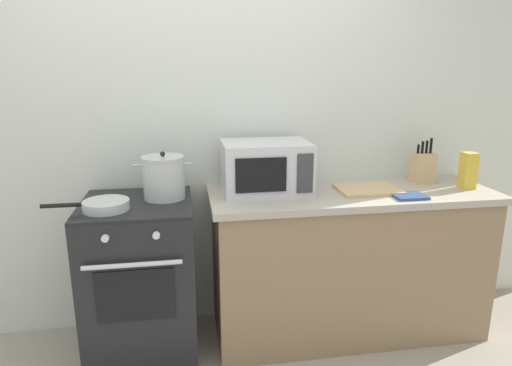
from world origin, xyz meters
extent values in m
cube|color=silver|center=(0.30, 0.97, 1.25)|extent=(4.40, 0.10, 2.50)
cube|color=#8C7051|center=(0.90, 0.62, 0.44)|extent=(1.64, 0.56, 0.88)
cube|color=#ADA393|center=(0.90, 0.62, 0.90)|extent=(1.70, 0.60, 0.04)
cube|color=black|center=(-0.35, 0.60, 0.45)|extent=(0.60, 0.60, 0.90)
cube|color=black|center=(-0.35, 0.60, 0.91)|extent=(0.60, 0.60, 0.02)
cube|color=black|center=(-0.35, 0.30, 0.52)|extent=(0.39, 0.01, 0.28)
cylinder|color=silver|center=(-0.35, 0.27, 0.70)|extent=(0.48, 0.02, 0.02)
cylinder|color=silver|center=(-0.47, 0.29, 0.84)|extent=(0.04, 0.02, 0.04)
cylinder|color=silver|center=(-0.23, 0.29, 0.84)|extent=(0.04, 0.02, 0.04)
cylinder|color=beige|center=(-0.20, 0.66, 1.03)|extent=(0.23, 0.23, 0.23)
cylinder|color=beige|center=(-0.20, 0.66, 1.15)|extent=(0.24, 0.24, 0.01)
sphere|color=black|center=(-0.20, 0.66, 1.17)|extent=(0.03, 0.03, 0.03)
cylinder|color=beige|center=(-0.33, 0.66, 1.11)|extent=(0.05, 0.01, 0.01)
cylinder|color=beige|center=(-0.06, 0.66, 1.11)|extent=(0.05, 0.01, 0.01)
cylinder|color=beige|center=(-0.49, 0.49, 0.95)|extent=(0.24, 0.24, 0.05)
cylinder|color=black|center=(-0.71, 0.49, 0.96)|extent=(0.20, 0.02, 0.02)
cube|color=silver|center=(0.39, 0.68, 1.07)|extent=(0.50, 0.36, 0.30)
cube|color=black|center=(0.33, 0.50, 1.07)|extent=(0.28, 0.01, 0.19)
cube|color=#38383D|center=(0.57, 0.50, 1.07)|extent=(0.09, 0.01, 0.22)
cube|color=tan|center=(0.99, 0.60, 0.93)|extent=(0.36, 0.26, 0.02)
cube|color=tan|center=(1.41, 0.74, 1.02)|extent=(0.13, 0.10, 0.19)
cylinder|color=black|center=(1.37, 0.74, 1.14)|extent=(0.02, 0.02, 0.06)
cylinder|color=black|center=(1.39, 0.74, 1.15)|extent=(0.02, 0.02, 0.08)
cylinder|color=black|center=(1.42, 0.74, 1.15)|extent=(0.02, 0.02, 0.08)
cylinder|color=black|center=(1.45, 0.74, 1.16)|extent=(0.02, 0.02, 0.09)
cube|color=gold|center=(1.61, 0.57, 1.03)|extent=(0.08, 0.08, 0.22)
cube|color=#33477A|center=(1.17, 0.44, 0.93)|extent=(0.18, 0.14, 0.02)
camera|label=1|loc=(-0.08, -1.80, 1.64)|focal=31.29mm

